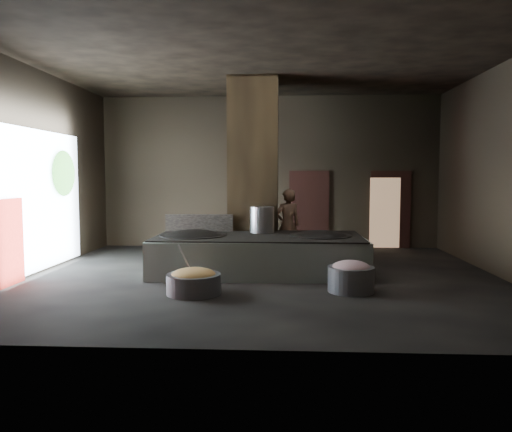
# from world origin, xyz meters

# --- Properties ---
(floor) EXTENTS (10.00, 9.00, 0.10)m
(floor) POSITION_xyz_m (0.00, 0.00, -0.05)
(floor) COLOR black
(floor) RESTS_ON ground
(ceiling) EXTENTS (10.00, 9.00, 0.10)m
(ceiling) POSITION_xyz_m (0.00, 0.00, 4.55)
(ceiling) COLOR black
(ceiling) RESTS_ON back_wall
(back_wall) EXTENTS (10.00, 0.10, 4.50)m
(back_wall) POSITION_xyz_m (0.00, 4.55, 2.25)
(back_wall) COLOR black
(back_wall) RESTS_ON ground
(front_wall) EXTENTS (10.00, 0.10, 4.50)m
(front_wall) POSITION_xyz_m (0.00, -4.55, 2.25)
(front_wall) COLOR black
(front_wall) RESTS_ON ground
(left_wall) EXTENTS (0.10, 9.00, 4.50)m
(left_wall) POSITION_xyz_m (-5.05, 0.00, 2.25)
(left_wall) COLOR black
(left_wall) RESTS_ON ground
(right_wall) EXTENTS (0.10, 9.00, 4.50)m
(right_wall) POSITION_xyz_m (5.05, 0.00, 2.25)
(right_wall) COLOR black
(right_wall) RESTS_ON ground
(pillar) EXTENTS (1.20, 1.20, 4.50)m
(pillar) POSITION_xyz_m (-0.30, 1.90, 2.25)
(pillar) COLOR black
(pillar) RESTS_ON ground
(hearth_platform) EXTENTS (4.64, 2.30, 0.80)m
(hearth_platform) POSITION_xyz_m (-0.10, 0.43, 0.40)
(hearth_platform) COLOR silver
(hearth_platform) RESTS_ON ground
(platform_cap) EXTENTS (4.49, 2.16, 0.03)m
(platform_cap) POSITION_xyz_m (-0.10, 0.43, 0.82)
(platform_cap) COLOR black
(platform_cap) RESTS_ON hearth_platform
(wok_left) EXTENTS (1.45, 1.45, 0.40)m
(wok_left) POSITION_xyz_m (-1.55, 0.38, 0.75)
(wok_left) COLOR black
(wok_left) RESTS_ON hearth_platform
(wok_left_rim) EXTENTS (1.48, 1.48, 0.05)m
(wok_left_rim) POSITION_xyz_m (-1.55, 0.38, 0.82)
(wok_left_rim) COLOR black
(wok_left_rim) RESTS_ON hearth_platform
(wok_right) EXTENTS (1.35, 1.35, 0.38)m
(wok_right) POSITION_xyz_m (1.25, 0.48, 0.75)
(wok_right) COLOR black
(wok_right) RESTS_ON hearth_platform
(wok_right_rim) EXTENTS (1.38, 1.38, 0.05)m
(wok_right_rim) POSITION_xyz_m (1.25, 0.48, 0.82)
(wok_right_rim) COLOR black
(wok_right_rim) RESTS_ON hearth_platform
(stock_pot) EXTENTS (0.56, 0.56, 0.60)m
(stock_pot) POSITION_xyz_m (-0.05, 0.98, 1.13)
(stock_pot) COLOR #98999F
(stock_pot) RESTS_ON hearth_platform
(splash_guard) EXTENTS (1.60, 0.10, 0.40)m
(splash_guard) POSITION_xyz_m (-1.55, 1.18, 1.03)
(splash_guard) COLOR black
(splash_guard) RESTS_ON hearth_platform
(cook) EXTENTS (0.77, 0.64, 1.81)m
(cook) POSITION_xyz_m (0.55, 2.00, 0.90)
(cook) COLOR brown
(cook) RESTS_ON ground
(veg_basin) EXTENTS (1.25, 1.25, 0.36)m
(veg_basin) POSITION_xyz_m (-1.18, -1.62, 0.18)
(veg_basin) COLOR slate
(veg_basin) RESTS_ON ground
(veg_fill) EXTENTS (0.81, 0.81, 0.25)m
(veg_fill) POSITION_xyz_m (-1.18, -1.62, 0.35)
(veg_fill) COLOR #A5A952
(veg_fill) RESTS_ON veg_basin
(ladle) EXTENTS (0.29, 0.30, 0.70)m
(ladle) POSITION_xyz_m (-1.33, -1.47, 0.55)
(ladle) COLOR #98999F
(ladle) RESTS_ON veg_basin
(meat_basin) EXTENTS (1.05, 1.05, 0.47)m
(meat_basin) POSITION_xyz_m (1.69, -1.30, 0.23)
(meat_basin) COLOR slate
(meat_basin) RESTS_ON ground
(meat_fill) EXTENTS (0.71, 0.71, 0.27)m
(meat_fill) POSITION_xyz_m (1.69, -1.30, 0.45)
(meat_fill) COLOR #B26B78
(meat_fill) RESTS_ON meat_basin
(doorway_near) EXTENTS (1.18, 0.08, 2.38)m
(doorway_near) POSITION_xyz_m (1.20, 4.45, 1.10)
(doorway_near) COLOR black
(doorway_near) RESTS_ON ground
(doorway_near_glow) EXTENTS (0.82, 0.04, 1.94)m
(doorway_near_glow) POSITION_xyz_m (1.28, 4.64, 1.05)
(doorway_near_glow) COLOR #8C6647
(doorway_near_glow) RESTS_ON ground
(doorway_far) EXTENTS (1.18, 0.08, 2.38)m
(doorway_far) POSITION_xyz_m (3.60, 4.45, 1.10)
(doorway_far) COLOR black
(doorway_far) RESTS_ON ground
(doorway_far_glow) EXTENTS (0.88, 0.04, 2.07)m
(doorway_far_glow) POSITION_xyz_m (3.43, 4.42, 1.05)
(doorway_far_glow) COLOR #8C6647
(doorway_far_glow) RESTS_ON ground
(left_opening) EXTENTS (0.04, 4.20, 3.10)m
(left_opening) POSITION_xyz_m (-4.95, 0.20, 1.60)
(left_opening) COLOR white
(left_opening) RESTS_ON ground
(pavilion_sliver) EXTENTS (0.05, 0.90, 1.70)m
(pavilion_sliver) POSITION_xyz_m (-4.88, -1.10, 0.85)
(pavilion_sliver) COLOR maroon
(pavilion_sliver) RESTS_ON ground
(tree_silhouette) EXTENTS (0.28, 1.10, 1.10)m
(tree_silhouette) POSITION_xyz_m (-4.85, 1.30, 2.20)
(tree_silhouette) COLOR #194714
(tree_silhouette) RESTS_ON left_opening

